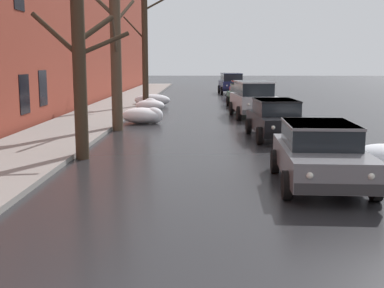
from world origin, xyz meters
name	(u,v)px	position (x,y,z in m)	size (l,w,h in m)	color
left_sidewalk_slab	(82,123)	(-6.11, 18.00, 0.07)	(3.29, 80.00, 0.14)	gray
brick_townhouse_facade	(29,6)	(-8.25, 18.00, 5.18)	(0.63, 80.00, 10.35)	brown
snow_bank_near_corner_left	(153,100)	(-3.88, 27.67, 0.37)	(2.27, 1.18, 0.76)	white
snow_bank_mid_block_left	(144,115)	(-3.37, 18.59, 0.36)	(1.90, 1.27, 0.74)	white
snow_bank_near_corner_right	(381,162)	(3.55, 7.73, 0.41)	(1.74, 1.18, 0.85)	white
snow_bank_along_right_kerb	(150,105)	(-3.68, 24.16, 0.35)	(1.65, 1.18, 0.75)	white
bare_tree_second_along_sidewalk	(79,49)	(-4.22, 10.19, 3.15)	(2.72, 1.92, 5.93)	#382B1E
bare_tree_mid_block	(115,40)	(-4.22, 16.21, 3.66)	(1.91, 3.50, 7.28)	#4C3D2D
bare_tree_far_down_block	(145,46)	(-4.22, 26.77, 3.74)	(2.66, 1.46, 7.24)	#382B1E
sedan_grey_approaching_near_lane	(320,153)	(1.94, 7.12, 0.75)	(2.10, 4.12, 1.42)	slate
sedan_black_parked_kerbside_close	(276,118)	(2.00, 14.20, 0.75)	(2.02, 4.31, 1.42)	black
suv_silver_parked_kerbside_mid	(253,98)	(1.88, 21.41, 0.99)	(2.27, 4.57, 1.82)	#B7B7BC
sedan_green_parked_far_down_block	(245,95)	(1.98, 27.02, 0.75)	(2.27, 4.31, 1.42)	#1E5633
sedan_red_queued_behind_truck	(242,90)	(2.22, 32.89, 0.75)	(1.84, 3.89, 1.42)	red
suv_darkblue_at_far_intersection	(231,82)	(1.89, 40.49, 0.99)	(2.28, 4.73, 1.82)	navy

